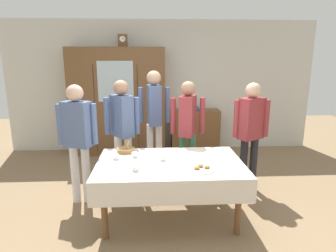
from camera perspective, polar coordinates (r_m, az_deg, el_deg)
name	(u,v)px	position (r m, az deg, el deg)	size (l,w,h in m)	color
ground_plane	(169,208)	(3.97, 0.17, -15.95)	(12.00, 12.00, 0.00)	#846B4C
back_wall	(162,87)	(6.14, -1.27, 7.82)	(6.40, 0.10, 2.70)	silver
dining_table	(170,170)	(3.48, 0.40, -8.70)	(1.75, 1.12, 0.72)	brown
wall_cabinet	(118,102)	(5.92, -9.94, 4.73)	(1.89, 0.46, 2.15)	brown
mantel_clock	(123,41)	(5.84, -8.97, 16.40)	(0.18, 0.11, 0.24)	brown
bookshelf_low	(195,131)	(6.12, 5.40, -0.90)	(1.01, 0.35, 0.88)	brown
book_stack	(196,109)	(6.02, 5.50, 3.47)	(0.15, 0.23, 0.07)	#2D5184
tea_cup_near_right	(162,159)	(3.52, -1.16, -6.48)	(0.13, 0.13, 0.06)	white
tea_cup_mid_right	(135,169)	(3.23, -6.48, -8.43)	(0.13, 0.13, 0.06)	silver
tea_cup_far_right	(116,157)	(3.61, -10.27, -6.13)	(0.13, 0.13, 0.06)	white
tea_cup_far_left	(135,155)	(3.66, -6.63, -5.78)	(0.13, 0.13, 0.06)	white
bread_basket	(126,150)	(3.86, -8.40, -4.65)	(0.24, 0.24, 0.16)	#9E7542
pastry_plate	(202,169)	(3.27, 6.74, -8.43)	(0.28, 0.28, 0.05)	white
spoon_mid_left	(183,156)	(3.69, 3.00, -5.88)	(0.12, 0.02, 0.01)	silver
spoon_far_left	(210,152)	(3.85, 8.27, -5.19)	(0.12, 0.02, 0.01)	silver
spoon_far_right	(194,154)	(3.77, 5.26, -5.52)	(0.12, 0.02, 0.01)	silver
person_behind_table_left	(122,124)	(4.29, -9.08, 0.44)	(0.52, 0.41, 1.64)	silver
person_near_right_end	(188,123)	(4.34, 3.91, 0.50)	(0.52, 0.41, 1.61)	#33704C
person_behind_table_right	(78,133)	(3.96, -17.49, -1.33)	(0.52, 0.32, 1.62)	silver
person_beside_shelf	(251,127)	(4.32, 16.12, -0.10)	(0.52, 0.35, 1.61)	#232328
person_by_cabinet	(154,112)	(4.76, -2.76, 2.79)	(0.52, 0.38, 1.75)	silver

